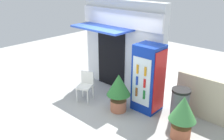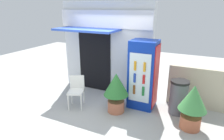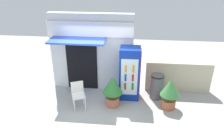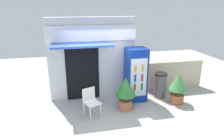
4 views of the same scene
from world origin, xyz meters
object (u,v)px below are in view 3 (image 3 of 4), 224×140
at_px(drink_cooler, 130,73).
at_px(potted_plant_near_shop, 113,88).
at_px(plastic_chair, 78,93).
at_px(potted_plant_curbside, 170,91).
at_px(trash_bin, 157,86).

distance_m(drink_cooler, potted_plant_near_shop, 0.85).
distance_m(plastic_chair, potted_plant_near_shop, 1.16).
distance_m(plastic_chair, potted_plant_curbside, 3.01).
xyz_separation_m(potted_plant_near_shop, trash_bin, (1.50, 0.64, -0.20)).
height_order(potted_plant_near_shop, potted_plant_curbside, potted_plant_near_shop).
relative_size(potted_plant_near_shop, potted_plant_curbside, 1.01).
bearing_deg(potted_plant_curbside, drink_cooler, 157.33).
bearing_deg(plastic_chair, trash_bin, 17.39).
relative_size(drink_cooler, potted_plant_near_shop, 1.73).
xyz_separation_m(drink_cooler, trash_bin, (0.96, 0.04, -0.48)).
bearing_deg(potted_plant_near_shop, plastic_chair, -170.76).
xyz_separation_m(potted_plant_curbside, trash_bin, (-0.37, 0.59, -0.18)).
height_order(drink_cooler, trash_bin, drink_cooler).
distance_m(potted_plant_near_shop, potted_plant_curbside, 1.87).
bearing_deg(drink_cooler, potted_plant_near_shop, -131.62).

